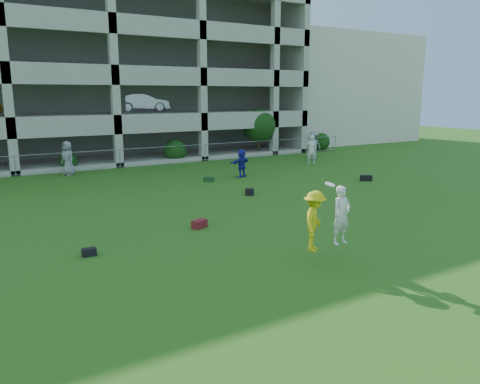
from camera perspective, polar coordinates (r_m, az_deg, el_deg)
ground at (r=13.89m, az=9.55°, el=-7.47°), size 100.00×100.00×0.00m
stucco_building at (r=49.35m, az=8.90°, el=12.23°), size 16.00×14.00×10.00m
bystander_c at (r=28.45m, az=-20.26°, el=3.88°), size 0.94×1.12×1.94m
bystander_d at (r=26.05m, az=0.19°, el=3.55°), size 1.54×0.94×1.59m
bystander_e at (r=31.33m, az=8.69°, el=5.14°), size 0.83×0.69×1.94m
bystander_f at (r=33.68m, az=8.93°, el=5.66°), size 1.33×0.80×2.01m
bag_red_a at (r=16.31m, az=-4.97°, el=-3.90°), size 0.63×0.51×0.28m
bag_black_b at (r=14.21m, az=-17.92°, el=-6.98°), size 0.42×0.28×0.22m
crate_d at (r=21.47m, az=1.16°, el=0.01°), size 0.46×0.46×0.30m
bag_black_e at (r=25.93m, az=15.11°, el=1.65°), size 0.67×0.57×0.30m
bag_green_g at (r=24.87m, az=-3.83°, el=1.56°), size 0.56×0.57×0.25m
frisbee_contest at (r=12.87m, az=9.87°, el=-3.32°), size 1.53×1.16×1.91m
parking_garage at (r=38.57m, az=-18.76°, el=13.41°), size 30.00×14.00×12.00m
fence at (r=30.39m, az=-14.43°, el=4.02°), size 36.06×0.06×1.20m
shrub_row at (r=32.54m, az=-7.09°, el=6.39°), size 34.38×2.52×3.50m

